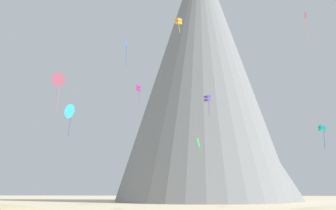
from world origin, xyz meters
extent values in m
cone|color=slate|center=(2.53, 77.24, 34.76)|extent=(56.61, 56.61, 69.53)
cone|color=slate|center=(11.51, 82.33, 14.33)|extent=(35.83, 35.83, 28.66)
cube|color=blue|center=(-12.90, 51.95, 33.00)|extent=(0.66, 0.50, 0.85)
cylinder|color=blue|center=(-12.78, 51.95, 30.35)|extent=(0.21, 0.66, 4.43)
cube|color=gold|center=(-0.80, 36.22, 30.71)|extent=(1.30, 1.30, 0.60)
cube|color=gold|center=(-0.80, 36.22, 31.24)|extent=(1.30, 1.30, 0.60)
cylinder|color=gold|center=(-0.67, 36.22, 29.69)|extent=(0.29, 0.08, 1.65)
cube|color=green|center=(2.38, 29.40, 9.54)|extent=(0.58, 0.95, 1.29)
cylinder|color=green|center=(2.47, 29.40, 7.81)|extent=(0.26, 0.28, 2.19)
cone|color=pink|center=(23.16, 47.25, 35.91)|extent=(0.62, 1.32, 1.30)
cylinder|color=orange|center=(23.21, 47.25, 33.50)|extent=(0.55, 0.12, 3.53)
cone|color=#33BCDB|center=(-20.65, 40.57, 16.60)|extent=(1.99, 2.80, 2.56)
cylinder|color=#5138B2|center=(-20.41, 40.57, 13.73)|extent=(0.52, 0.37, 3.14)
cube|color=#D1339E|center=(-7.87, 38.20, 19.73)|extent=(1.00, 0.95, 0.58)
cube|color=#D1339E|center=(-7.87, 38.20, 20.14)|extent=(1.00, 0.95, 0.58)
cylinder|color=purple|center=(-7.66, 38.20, 18.45)|extent=(0.34, 0.38, 2.20)
cube|color=#5138B2|center=(3.90, 43.68, 18.79)|extent=(1.29, 1.29, 0.56)
cube|color=#5138B2|center=(3.90, 43.68, 19.40)|extent=(1.29, 1.29, 0.56)
cylinder|color=#5138B2|center=(4.14, 43.68, 17.25)|extent=(0.19, 0.25, 2.69)
cube|color=teal|center=(22.78, 40.42, 12.65)|extent=(1.17, 1.11, 0.61)
cube|color=teal|center=(22.78, 40.42, 13.12)|extent=(1.17, 1.11, 0.61)
cylinder|color=#5138B2|center=(23.00, 40.42, 10.94)|extent=(0.19, 0.39, 2.99)
cone|color=#E5668C|center=(-21.19, 36.15, 21.17)|extent=(2.42, 0.62, 2.41)
cylinder|color=#E5668C|center=(-21.12, 36.15, 17.90)|extent=(0.55, 0.29, 4.13)
camera|label=1|loc=(3.54, -31.19, 2.76)|focal=45.21mm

